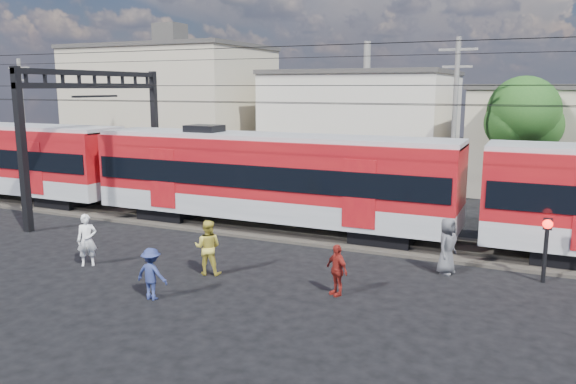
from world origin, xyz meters
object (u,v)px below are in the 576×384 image
(commuter_train, at_px, (273,176))
(crossing_signal, at_px, (546,238))
(pedestrian_c, at_px, (152,274))
(pedestrian_a, at_px, (87,240))

(commuter_train, distance_m, crossing_signal, 11.03)
(pedestrian_c, bearing_deg, crossing_signal, -150.22)
(crossing_signal, bearing_deg, commuter_train, 167.14)
(pedestrian_c, distance_m, crossing_signal, 12.23)
(commuter_train, distance_m, pedestrian_a, 8.16)
(commuter_train, relative_size, pedestrian_a, 27.60)
(commuter_train, xyz_separation_m, pedestrian_a, (-3.80, -7.06, -1.49))
(commuter_train, xyz_separation_m, crossing_signal, (10.71, -2.45, -0.94))
(pedestrian_a, relative_size, crossing_signal, 0.86)
(commuter_train, height_order, pedestrian_a, commuter_train)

